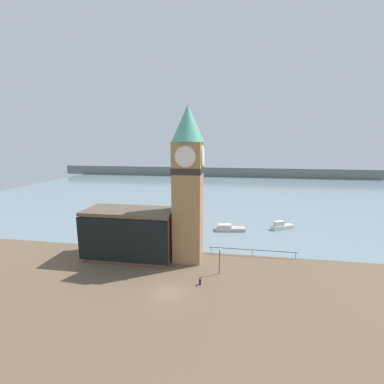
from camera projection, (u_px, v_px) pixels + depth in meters
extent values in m
plane|color=brown|center=(168.00, 293.00, 31.10)|extent=(160.00, 160.00, 0.00)
cube|color=gray|center=(213.00, 189.00, 101.49)|extent=(160.00, 120.00, 0.00)
cube|color=slate|center=(219.00, 172.00, 139.82)|extent=(180.00, 3.00, 5.00)
cube|color=#333338|center=(252.00, 250.00, 41.17)|extent=(13.90, 0.08, 0.08)
cylinder|color=#333338|center=(211.00, 250.00, 42.30)|extent=(0.07, 0.07, 1.05)
cylinder|color=#333338|center=(252.00, 253.00, 41.26)|extent=(0.07, 0.07, 1.05)
cylinder|color=#333338|center=(296.00, 256.00, 40.23)|extent=(0.07, 0.07, 1.05)
cube|color=#9E754C|center=(188.00, 203.00, 38.78)|extent=(4.17, 4.17, 18.07)
cube|color=#2D2823|center=(188.00, 170.00, 37.86)|extent=(4.29, 4.29, 0.90)
cylinder|color=tan|center=(185.00, 157.00, 35.39)|extent=(3.11, 0.12, 3.11)
cylinder|color=silver|center=(185.00, 157.00, 35.30)|extent=(2.83, 0.12, 2.83)
cylinder|color=tan|center=(202.00, 156.00, 37.13)|extent=(0.12, 3.11, 3.11)
cylinder|color=silver|center=(203.00, 156.00, 37.12)|extent=(0.12, 2.83, 2.83)
cone|color=#51A88E|center=(188.00, 123.00, 36.60)|extent=(4.79, 4.79, 5.23)
cube|color=#935B42|center=(130.00, 235.00, 40.75)|extent=(13.47, 5.95, 7.22)
cube|color=brown|center=(129.00, 211.00, 40.03)|extent=(13.87, 6.35, 0.50)
cube|color=black|center=(122.00, 241.00, 37.69)|extent=(13.97, 0.30, 6.64)
cube|color=#B7B2A8|center=(230.00, 229.00, 53.33)|extent=(6.32, 2.87, 0.71)
cube|color=silver|center=(225.00, 226.00, 53.22)|extent=(2.86, 1.78, 0.64)
cube|color=silver|center=(282.00, 227.00, 54.41)|extent=(4.99, 3.59, 0.80)
cube|color=silver|center=(279.00, 223.00, 53.96)|extent=(2.37, 1.91, 0.98)
cylinder|color=black|center=(200.00, 282.00, 32.93)|extent=(0.30, 0.30, 0.67)
sphere|color=black|center=(200.00, 280.00, 32.86)|extent=(0.32, 0.32, 0.32)
cylinder|color=black|center=(219.00, 262.00, 35.37)|extent=(0.10, 0.10, 3.49)
sphere|color=silver|center=(220.00, 250.00, 35.03)|extent=(0.32, 0.32, 0.32)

